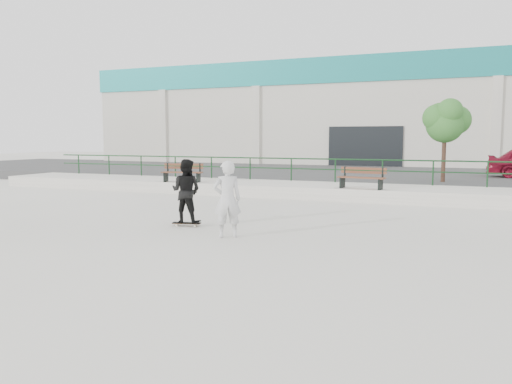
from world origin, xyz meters
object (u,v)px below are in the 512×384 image
at_px(bench_right, 362,178).
at_px(standing_skater, 186,191).
at_px(tree, 446,120).
at_px(skateboard, 187,223).
at_px(bench_left, 182,173).
at_px(seated_skater, 227,199).

relative_size(bench_right, standing_skater, 1.05).
height_order(tree, skateboard, tree).
xyz_separation_m(bench_left, seated_skater, (5.98, -8.08, 0.03)).
relative_size(bench_left, bench_right, 1.01).
bearing_deg(tree, bench_left, -157.90).
xyz_separation_m(bench_right, standing_skater, (-3.52, -7.08, 0.06)).
xyz_separation_m(bench_left, tree, (10.58, 4.30, 2.28)).
relative_size(bench_left, standing_skater, 1.05).
bearing_deg(seated_skater, skateboard, -62.84).
bearing_deg(seated_skater, tree, -143.05).
xyz_separation_m(tree, seated_skater, (-4.61, -12.37, -2.25)).
relative_size(bench_left, seated_skater, 0.98).
bearing_deg(bench_left, bench_right, -11.99).
distance_m(skateboard, seated_skater, 2.17).
height_order(skateboard, seated_skater, seated_skater).
relative_size(bench_left, tree, 0.51).
bearing_deg(tree, seated_skater, -110.42).
distance_m(bench_left, bench_right, 7.78).
xyz_separation_m(bench_left, skateboard, (4.26, -7.08, -0.83)).
distance_m(bench_left, skateboard, 8.30).
height_order(bench_left, skateboard, bench_left).
height_order(skateboard, standing_skater, standing_skater).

